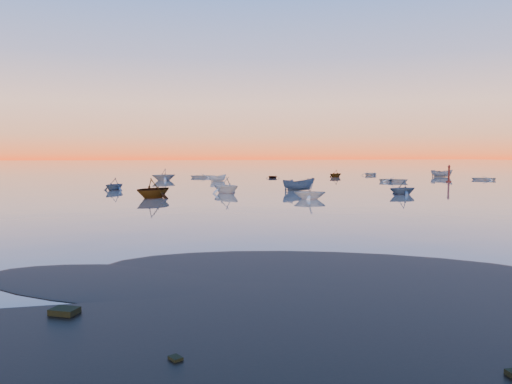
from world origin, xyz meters
name	(u,v)px	position (x,y,z in m)	size (l,w,h in m)	color
ground	(183,173)	(0.00, 100.00, 0.00)	(600.00, 600.00, 0.00)	#70655D
mud_lobes	(406,269)	(0.00, -1.00, 0.01)	(140.00, 6.00, 0.07)	black
moored_fleet	(211,185)	(0.00, 53.00, 0.00)	(124.00, 58.00, 1.20)	silver
boat_near_center	(299,191)	(8.80, 39.33, 0.00)	(4.30, 1.82, 1.49)	#364B67
boat_near_right	(226,193)	(-0.38, 37.71, 0.00)	(3.96, 1.78, 1.39)	silver
channel_marker	(449,175)	(37.95, 52.20, 1.16)	(0.82, 0.82, 2.93)	#44120E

